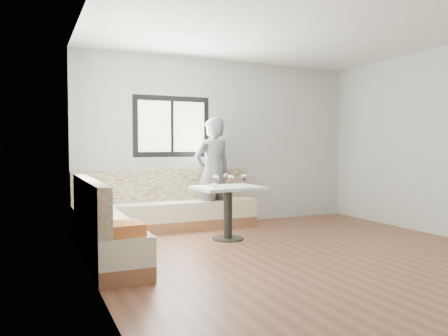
% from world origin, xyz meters
% --- Properties ---
extents(room, '(5.01, 5.01, 2.81)m').
position_xyz_m(room, '(-0.08, 0.08, 1.41)').
color(room, brown).
rests_on(room, ground).
extents(banquette, '(2.90, 2.80, 0.95)m').
position_xyz_m(banquette, '(-1.59, 1.62, 0.33)').
color(banquette, '#995E3D').
rests_on(banquette, ground).
extents(table, '(0.96, 0.77, 0.76)m').
position_xyz_m(table, '(-0.48, 1.22, 0.57)').
color(table, black).
rests_on(table, ground).
extents(person, '(0.71, 0.52, 1.79)m').
position_xyz_m(person, '(-0.33, 2.14, 0.90)').
color(person, slate).
rests_on(person, ground).
extents(olive_ramekin, '(0.09, 0.09, 0.04)m').
position_xyz_m(olive_ramekin, '(-0.66, 1.32, 0.78)').
color(olive_ramekin, white).
rests_on(olive_ramekin, table).
extents(wine_glass_a, '(0.08, 0.08, 0.18)m').
position_xyz_m(wine_glass_a, '(-0.73, 1.07, 0.88)').
color(wine_glass_a, white).
rests_on(wine_glass_a, table).
extents(wine_glass_b, '(0.08, 0.08, 0.18)m').
position_xyz_m(wine_glass_b, '(-0.53, 1.02, 0.88)').
color(wine_glass_b, white).
rests_on(wine_glass_b, table).
extents(wine_glass_c, '(0.08, 0.08, 0.18)m').
position_xyz_m(wine_glass_c, '(-0.29, 1.09, 0.88)').
color(wine_glass_c, white).
rests_on(wine_glass_c, table).
extents(wine_glass_d, '(0.08, 0.08, 0.18)m').
position_xyz_m(wine_glass_d, '(-0.47, 1.31, 0.88)').
color(wine_glass_d, white).
rests_on(wine_glass_d, table).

